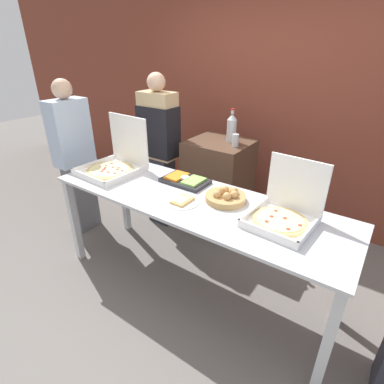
% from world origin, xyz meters
% --- Properties ---
extents(ground_plane, '(16.00, 16.00, 0.00)m').
position_xyz_m(ground_plane, '(0.00, 0.00, 0.00)').
color(ground_plane, slate).
extents(brick_wall_behind, '(10.00, 0.06, 2.80)m').
position_xyz_m(brick_wall_behind, '(0.00, 1.70, 1.40)').
color(brick_wall_behind, brown).
rests_on(brick_wall_behind, ground_plane).
extents(buffet_table, '(2.44, 0.76, 0.90)m').
position_xyz_m(buffet_table, '(0.00, 0.00, 0.79)').
color(buffet_table, silver).
rests_on(buffet_table, ground_plane).
extents(pizza_box_near_right, '(0.52, 0.53, 0.49)m').
position_xyz_m(pizza_box_near_right, '(-0.91, 0.03, 0.99)').
color(pizza_box_near_right, white).
rests_on(pizza_box_near_right, buffet_table).
extents(pizza_box_near_left, '(0.44, 0.45, 0.41)m').
position_xyz_m(pizza_box_near_left, '(0.70, 0.07, 0.97)').
color(pizza_box_near_left, white).
rests_on(pizza_box_near_left, buffet_table).
extents(paper_plate_front_left, '(0.26, 0.26, 0.03)m').
position_xyz_m(paper_plate_front_left, '(-0.02, -0.10, 0.91)').
color(paper_plate_front_left, white).
rests_on(paper_plate_front_left, buffet_table).
extents(veggie_tray, '(0.40, 0.25, 0.05)m').
position_xyz_m(veggie_tray, '(-0.21, 0.20, 0.92)').
color(veggie_tray, '#28282D').
rests_on(veggie_tray, buffet_table).
extents(bread_basket, '(0.31, 0.31, 0.10)m').
position_xyz_m(bread_basket, '(0.24, 0.11, 0.94)').
color(bread_basket, tan).
rests_on(bread_basket, buffet_table).
extents(sideboard_podium, '(0.63, 0.57, 1.07)m').
position_xyz_m(sideboard_podium, '(-0.31, 0.94, 0.53)').
color(sideboard_podium, '#4C3323').
rests_on(sideboard_podium, ground_plane).
extents(soda_bottle, '(0.10, 0.10, 0.34)m').
position_xyz_m(soda_bottle, '(-0.22, 1.01, 1.21)').
color(soda_bottle, '#B7BCC1').
rests_on(soda_bottle, sideboard_podium).
extents(soda_can_silver, '(0.07, 0.07, 0.12)m').
position_xyz_m(soda_can_silver, '(-0.10, 0.89, 1.13)').
color(soda_can_silver, silver).
rests_on(soda_can_silver, sideboard_podium).
extents(person_server_vest, '(0.42, 0.24, 1.73)m').
position_xyz_m(person_server_vest, '(-0.95, 0.71, 0.97)').
color(person_server_vest, '#2D2D38').
rests_on(person_server_vest, ground_plane).
extents(person_guest_cap, '(0.22, 0.40, 1.68)m').
position_xyz_m(person_guest_cap, '(-1.61, 0.08, 0.88)').
color(person_guest_cap, slate).
rests_on(person_guest_cap, ground_plane).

